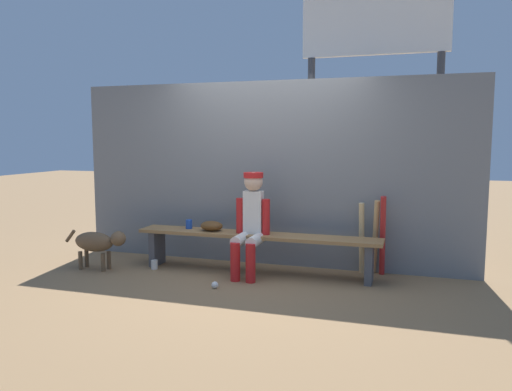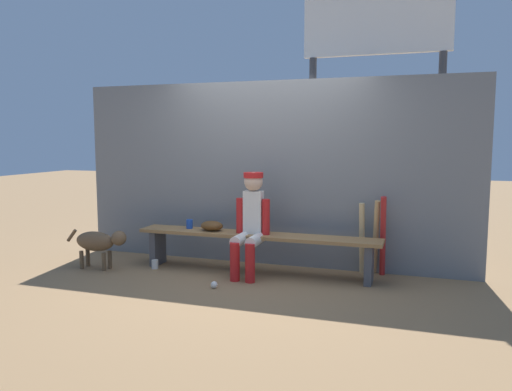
% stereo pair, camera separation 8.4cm
% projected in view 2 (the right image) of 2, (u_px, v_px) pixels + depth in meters
% --- Properties ---
extents(ground_plane, '(30.00, 30.00, 0.00)m').
position_uv_depth(ground_plane, '(256.00, 273.00, 5.89)').
color(ground_plane, olive).
extents(chainlink_fence, '(5.07, 0.03, 2.29)m').
position_uv_depth(chainlink_fence, '(268.00, 174.00, 6.20)').
color(chainlink_fence, slate).
rests_on(chainlink_fence, ground_plane).
extents(dugout_bench, '(2.92, 0.36, 0.48)m').
position_uv_depth(dugout_bench, '(256.00, 242.00, 5.84)').
color(dugout_bench, olive).
rests_on(dugout_bench, ground_plane).
extents(player_seated, '(0.41, 0.55, 1.20)m').
position_uv_depth(player_seated, '(250.00, 220.00, 5.72)').
color(player_seated, silver).
rests_on(player_seated, ground_plane).
extents(baseball_glove, '(0.28, 0.20, 0.12)m').
position_uv_depth(baseball_glove, '(212.00, 226.00, 6.00)').
color(baseball_glove, '#593819').
rests_on(baseball_glove, dugout_bench).
extents(bat_wood_natural, '(0.09, 0.16, 0.85)m').
position_uv_depth(bat_wood_natural, '(362.00, 238.00, 5.81)').
color(bat_wood_natural, tan).
rests_on(bat_wood_natural, ground_plane).
extents(bat_wood_tan, '(0.11, 0.25, 0.89)m').
position_uv_depth(bat_wood_tan, '(376.00, 237.00, 5.77)').
color(bat_wood_tan, tan).
rests_on(bat_wood_tan, ground_plane).
extents(bat_aluminum_red, '(0.07, 0.23, 0.94)m').
position_uv_depth(bat_aluminum_red, '(383.00, 236.00, 5.68)').
color(bat_aluminum_red, '#B22323').
rests_on(bat_aluminum_red, ground_plane).
extents(baseball, '(0.07, 0.07, 0.07)m').
position_uv_depth(baseball, '(214.00, 285.00, 5.29)').
color(baseball, white).
rests_on(baseball, ground_plane).
extents(cup_on_ground, '(0.08, 0.08, 0.11)m').
position_uv_depth(cup_on_ground, '(155.00, 264.00, 6.08)').
color(cup_on_ground, silver).
rests_on(cup_on_ground, ground_plane).
extents(cup_on_bench, '(0.08, 0.08, 0.11)m').
position_uv_depth(cup_on_bench, '(190.00, 224.00, 6.16)').
color(cup_on_bench, '#1E47AD').
rests_on(cup_on_bench, dugout_bench).
extents(scoreboard, '(2.20, 0.27, 3.72)m').
position_uv_depth(scoreboard, '(380.00, 61.00, 6.58)').
color(scoreboard, '#3F3F42').
rests_on(scoreboard, ground_plane).
extents(dog, '(0.84, 0.20, 0.49)m').
position_uv_depth(dog, '(99.00, 242.00, 6.04)').
color(dog, brown).
rests_on(dog, ground_plane).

